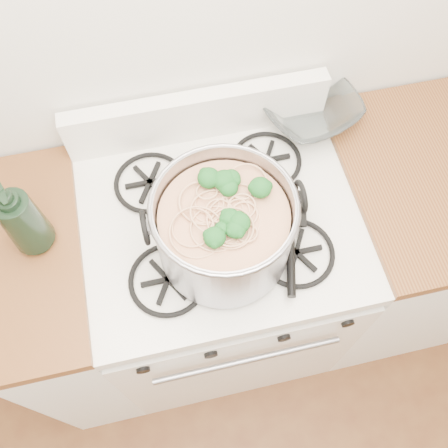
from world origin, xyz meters
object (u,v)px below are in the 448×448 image
gas_range (221,281)px  bottle (19,216)px  stock_pot (224,229)px  spatula (290,207)px  glass_bowl (308,112)px

gas_range → bottle: (-0.49, 0.03, 0.62)m
stock_pot → gas_range: bearing=82.7°
spatula → bottle: size_ratio=1.13×
spatula → bottle: (-0.67, 0.06, 0.12)m
stock_pot → glass_bowl: 0.52m
bottle → gas_range: bearing=-25.3°
stock_pot → spatula: stock_pot is taller
stock_pot → bottle: (-0.47, 0.13, 0.03)m
spatula → bottle: bottle is taller
gas_range → glass_bowl: (0.33, 0.28, 0.50)m
bottle → glass_bowl: bearing=-4.5°
gas_range → glass_bowl: 0.66m
stock_pot → spatula: bearing=20.5°
gas_range → glass_bowl: bearing=40.2°
spatula → glass_bowl: bearing=79.5°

